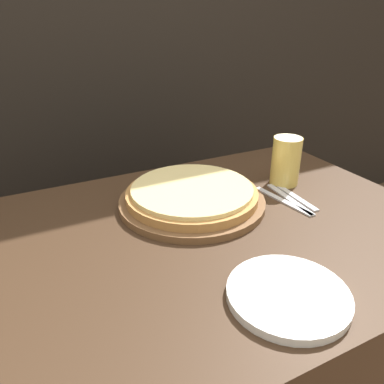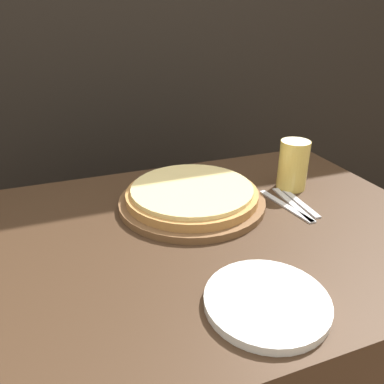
% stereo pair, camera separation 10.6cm
% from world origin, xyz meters
% --- Properties ---
extents(dining_table, '(1.34, 0.87, 0.71)m').
position_xyz_m(dining_table, '(0.00, 0.00, 0.36)').
color(dining_table, '#3D2819').
rests_on(dining_table, ground_plane).
extents(pizza_on_board, '(0.42, 0.42, 0.06)m').
position_xyz_m(pizza_on_board, '(0.08, 0.14, 0.74)').
color(pizza_on_board, brown).
rests_on(pizza_on_board, dining_table).
extents(beer_glass, '(0.09, 0.09, 0.15)m').
position_xyz_m(beer_glass, '(0.41, 0.14, 0.79)').
color(beer_glass, '#E5C65B').
rests_on(beer_glass, dining_table).
extents(dinner_plate, '(0.24, 0.24, 0.02)m').
position_xyz_m(dinner_plate, '(0.07, -0.29, 0.72)').
color(dinner_plate, white).
rests_on(dinner_plate, dining_table).
extents(fork, '(0.05, 0.21, 0.00)m').
position_xyz_m(fork, '(0.32, 0.03, 0.71)').
color(fork, silver).
rests_on(fork, dining_table).
extents(dinner_knife, '(0.03, 0.22, 0.00)m').
position_xyz_m(dinner_knife, '(0.35, 0.03, 0.71)').
color(dinner_knife, silver).
rests_on(dinner_knife, dining_table).
extents(spoon, '(0.03, 0.18, 0.00)m').
position_xyz_m(spoon, '(0.37, 0.03, 0.71)').
color(spoon, silver).
rests_on(spoon, dining_table).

